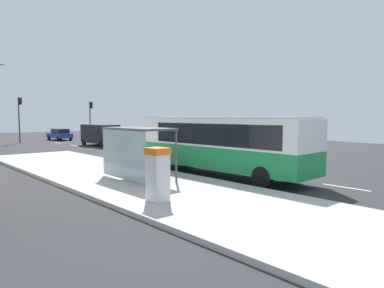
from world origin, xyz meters
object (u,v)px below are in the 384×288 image
recycling_bin_red (152,162)px  traffic_light_far_side (20,113)px  sedan_near (60,134)px  recycling_bin_orange (159,164)px  bus (218,142)px  ticket_machine (158,174)px  bus_shelter (132,140)px  white_van (100,133)px  traffic_light_near_side (91,115)px

recycling_bin_red → traffic_light_far_side: 29.03m
sedan_near → recycling_bin_orange: (-6.50, -31.43, -0.14)m
bus → recycling_bin_red: bearing=132.1°
ticket_machine → bus_shelter: bus_shelter is taller
traffic_light_far_side → bus_shelter: bearing=-96.2°
bus_shelter → traffic_light_far_side: bearing=83.8°
ticket_machine → traffic_light_far_side: size_ratio=0.35×
sedan_near → recycling_bin_red: size_ratio=4.71×
bus → bus_shelter: size_ratio=2.77×
white_van → recycling_bin_orange: size_ratio=5.51×
recycling_bin_red → bus_shelter: 3.08m
white_van → traffic_light_near_side: (3.30, 9.13, 2.07)m
recycling_bin_orange → bus_shelter: size_ratio=0.24×
bus → bus_shelter: bus is taller
bus → white_van: size_ratio=2.11×
bus → recycling_bin_orange: bearing=140.5°
ticket_machine → white_van: bearing=67.5°
traffic_light_near_side → recycling_bin_orange: bearing=-108.6°
traffic_light_near_side → bus_shelter: traffic_light_near_side is taller
recycling_bin_orange → traffic_light_far_side: size_ratio=0.17×
traffic_light_far_side → bus_shelter: 30.65m
white_van → recycling_bin_red: (-6.40, -18.93, -0.69)m
ticket_machine → bus_shelter: (1.66, 4.35, 0.93)m
ticket_machine → bus_shelter: bearing=69.1°
traffic_light_far_side → recycling_bin_orange: bearing=-92.1°
bus → bus_shelter: 4.85m
white_van → ticket_machine: white_van is taller
white_van → recycling_bin_orange: bearing=-108.1°
sedan_near → traffic_light_near_side: bearing=-39.9°
ticket_machine → traffic_light_near_side: 36.66m
recycling_bin_orange → recycling_bin_red: bearing=90.0°
bus → recycling_bin_red: size_ratio=11.64×
sedan_near → recycling_bin_orange: 32.10m
traffic_light_near_side → traffic_light_far_side: bearing=174.7°
ticket_machine → recycling_bin_orange: ticket_machine is taller
traffic_light_near_side → white_van: bearing=-109.9°
bus_shelter → sedan_near: bearing=74.9°
sedan_near → traffic_light_far_side: size_ratio=0.82×
sedan_near → recycling_bin_red: sedan_near is taller
recycling_bin_red → traffic_light_near_side: 29.81m
white_van → recycling_bin_red: 19.99m
recycling_bin_orange → traffic_light_far_side: traffic_light_far_side is taller
ticket_machine → traffic_light_near_side: bearing=68.2°
traffic_light_near_side → traffic_light_far_side: (-8.60, 0.80, 0.20)m
ticket_machine → traffic_light_near_side: (13.57, 33.98, 2.25)m
recycling_bin_orange → bus: bearing=-39.5°
white_van → ticket_machine: size_ratio=2.70×
white_van → traffic_light_far_side: 11.49m
traffic_light_near_side → sedan_near: bearing=140.1°
traffic_light_far_side → sedan_near: bearing=19.1°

